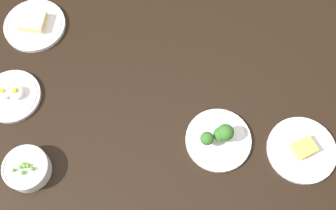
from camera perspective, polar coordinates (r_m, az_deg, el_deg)
The scene contains 6 objects.
dining_table at distance 131.28cm, azimuth -0.00°, elevation -0.67°, with size 145.51×101.70×4.00cm, color black.
bowl_peas at distance 127.32cm, azimuth -19.27°, elevation -8.46°, with size 13.60×13.60×6.25cm.
plate_broccoli at distance 124.42cm, azimuth 7.16°, elevation -4.70°, with size 20.25×20.25×8.76cm.
plate_eggs at distance 139.18cm, azimuth -21.17°, elevation 1.27°, with size 18.43×18.43×4.95cm.
plate_sandwich at distance 150.16cm, azimuth -18.34°, elevation 10.73°, with size 21.18×21.18×4.64cm.
plate_cheese at distance 130.20cm, azimuth 18.37°, elevation -5.99°, with size 21.12×21.12×4.46cm.
Camera 1 is at (5.74, 48.94, 123.68)cm, focal length 43.21 mm.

